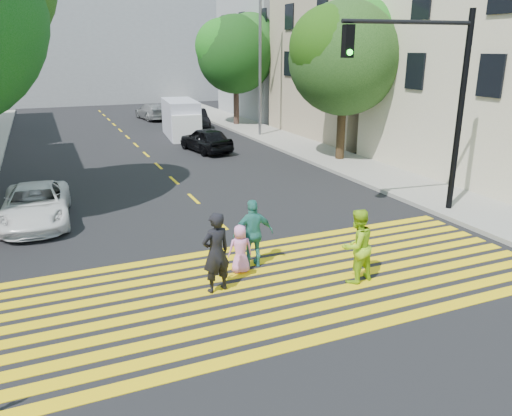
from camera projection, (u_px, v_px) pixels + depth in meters
ground at (310, 307)px, 10.98m from camera, size 120.00×120.00×0.00m
sidewalk_right at (312, 151)px, 27.28m from camera, size 3.00×60.00×0.15m
crosswalk at (284, 283)px, 12.10m from camera, size 13.40×5.30×0.01m
lane_line at (131, 141)px, 30.68m from camera, size 0.12×34.40×0.01m
building_right_tan at (374, 55)px, 31.71m from camera, size 10.00×10.00×10.00m
building_right_grey at (294, 54)px, 41.34m from camera, size 10.00×10.00×10.00m
backdrop_block at (84, 43)px, 51.17m from camera, size 30.00×8.00×12.00m
tree_right_near at (346, 52)px, 23.57m from camera, size 6.13×5.66×7.76m
tree_right_far at (237, 50)px, 35.07m from camera, size 6.77×6.46×7.86m
pedestrian_man at (216, 253)px, 11.41m from camera, size 0.79×0.61×1.93m
pedestrian_woman at (357, 246)px, 11.92m from camera, size 1.00×0.84×1.84m
pedestrian_child at (240, 249)px, 12.51m from camera, size 0.66×0.48×1.25m
pedestrian_extra at (253, 234)px, 12.77m from camera, size 1.10×0.54×1.80m
white_sedan at (36, 205)px, 16.07m from camera, size 2.33×4.54×1.23m
dark_car_near at (206, 140)px, 27.26m from camera, size 2.24×4.16×1.35m
silver_car at (152, 111)px, 39.76m from camera, size 2.30×4.59×1.28m
dark_car_parked at (196, 119)px, 34.90m from camera, size 1.99×4.34×1.38m
white_van at (181, 120)px, 31.66m from camera, size 2.33×5.06×2.31m
traffic_signal at (431, 86)px, 15.71m from camera, size 4.50×0.74×6.62m
street_lamp at (257, 45)px, 30.30m from camera, size 2.22×0.57×9.84m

